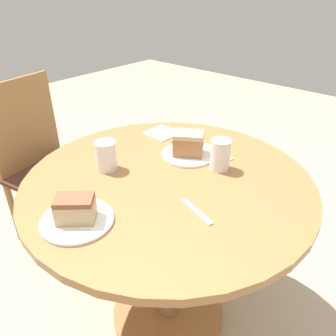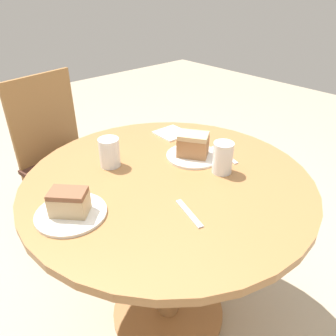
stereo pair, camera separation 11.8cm
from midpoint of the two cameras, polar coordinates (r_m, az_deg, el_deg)
name	(u,v)px [view 1 (the left image)]	position (r m, az deg, el deg)	size (l,w,h in m)	color
ground_plane	(168,312)	(1.74, -2.12, -23.87)	(8.00, 8.00, 0.00)	tan
table	(168,215)	(1.31, -2.62, -8.34)	(1.06, 1.06, 0.77)	#9E6B3D
chair	(46,161)	(2.05, -22.11, 1.01)	(0.52, 0.51, 0.95)	olive
plate_near	(188,155)	(1.35, 0.97, 2.28)	(0.21, 0.21, 0.01)	silver
plate_far	(77,220)	(1.05, -18.69, -8.76)	(0.22, 0.22, 0.01)	silver
cake_slice_near	(188,143)	(1.32, 0.99, 4.25)	(0.14, 0.15, 0.09)	#9E6B42
cake_slice_far	(75,209)	(1.02, -19.09, -6.83)	(0.13, 0.13, 0.08)	tan
glass_lemonade	(220,157)	(1.24, 6.38, 1.92)	(0.07, 0.07, 0.12)	beige
glass_water	(106,157)	(1.26, -13.38, 1.84)	(0.08, 0.08, 0.11)	silver
napkin_stack	(162,133)	(1.54, -3.28, 6.01)	(0.14, 0.14, 0.01)	white
fork	(218,152)	(1.38, 6.31, 2.73)	(0.06, 0.16, 0.00)	silver
spoon	(197,211)	(1.03, 1.73, -7.67)	(0.06, 0.15, 0.00)	silver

